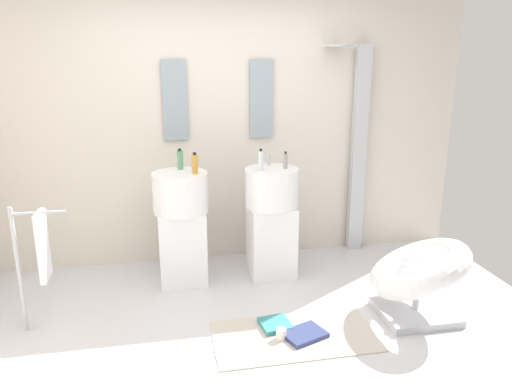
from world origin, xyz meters
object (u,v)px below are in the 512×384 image
at_px(lounge_chair, 418,274).
at_px(soap_bottle_green, 180,160).
at_px(pedestal_sink_left, 182,224).
at_px(soap_bottle_grey, 285,161).
at_px(pedestal_sink_right, 271,218).
at_px(shower_column, 358,146).
at_px(magazine_teal, 275,324).
at_px(magazine_navy, 304,334).
at_px(coffee_mug, 281,334).
at_px(soap_bottle_clear, 261,161).
at_px(soap_bottle_amber, 195,164).
at_px(towel_rack, 39,249).

bearing_deg(lounge_chair, soap_bottle_green, 147.41).
distance_m(pedestal_sink_left, soap_bottle_grey, 1.06).
relative_size(pedestal_sink_right, soap_bottle_grey, 7.30).
bearing_deg(soap_bottle_grey, pedestal_sink_left, 179.19).
distance_m(shower_column, magazine_teal, 2.05).
xyz_separation_m(magazine_navy, soap_bottle_green, (-0.79, 1.23, 1.05)).
distance_m(shower_column, coffee_mug, 2.15).
xyz_separation_m(coffee_mug, soap_bottle_clear, (0.06, 1.04, 1.03)).
height_order(soap_bottle_grey, soap_bottle_clear, soap_bottle_clear).
height_order(pedestal_sink_right, coffee_mug, pedestal_sink_right).
bearing_deg(soap_bottle_grey, coffee_mug, -105.08).
xyz_separation_m(magazine_navy, soap_bottle_clear, (-0.11, 1.04, 1.05)).
height_order(lounge_chair, soap_bottle_grey, soap_bottle_grey).
bearing_deg(soap_bottle_amber, magazine_navy, -57.10).
relative_size(pedestal_sink_left, lounge_chair, 1.03).
distance_m(pedestal_sink_right, towel_rack, 1.93).
bearing_deg(towel_rack, pedestal_sink_left, 30.72).
height_order(towel_rack, magazine_teal, towel_rack).
distance_m(pedestal_sink_left, pedestal_sink_right, 0.80).
relative_size(shower_column, magazine_teal, 9.35).
height_order(pedestal_sink_left, shower_column, shower_column).
distance_m(shower_column, magazine_navy, 2.08).
bearing_deg(shower_column, pedestal_sink_right, -156.40).
bearing_deg(pedestal_sink_right, magazine_teal, -100.73).
bearing_deg(pedestal_sink_right, magazine_navy, -90.02).
bearing_deg(shower_column, magazine_teal, -130.20).
bearing_deg(magazine_teal, shower_column, 41.76).
distance_m(towel_rack, magazine_teal, 1.78).
bearing_deg(towel_rack, coffee_mug, -16.28).
distance_m(soap_bottle_green, soap_bottle_clear, 0.70).
bearing_deg(soap_bottle_clear, pedestal_sink_right, 25.15).
relative_size(pedestal_sink_right, coffee_mug, 13.57).
bearing_deg(shower_column, soap_bottle_clear, -156.24).
xyz_separation_m(coffee_mug, soap_bottle_amber, (-0.50, 1.04, 1.03)).
height_order(magazine_navy, soap_bottle_clear, soap_bottle_clear).
bearing_deg(pedestal_sink_left, coffee_mug, -60.12).
bearing_deg(soap_bottle_grey, magazine_navy, -96.26).
distance_m(soap_bottle_green, soap_bottle_grey, 0.92).
distance_m(soap_bottle_grey, soap_bottle_clear, 0.23).
distance_m(lounge_chair, soap_bottle_green, 2.16).
relative_size(pedestal_sink_left, soap_bottle_green, 6.08).
height_order(pedestal_sink_left, soap_bottle_clear, soap_bottle_clear).
relative_size(shower_column, lounge_chair, 1.94).
distance_m(towel_rack, soap_bottle_grey, 2.08).
height_order(pedestal_sink_right, magazine_navy, pedestal_sink_right).
xyz_separation_m(soap_bottle_green, soap_bottle_clear, (0.68, -0.19, 0.01)).
distance_m(pedestal_sink_left, towel_rack, 1.20).
relative_size(pedestal_sink_right, magazine_navy, 3.75).
bearing_deg(towel_rack, shower_column, 20.27).
height_order(pedestal_sink_right, soap_bottle_clear, soap_bottle_clear).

